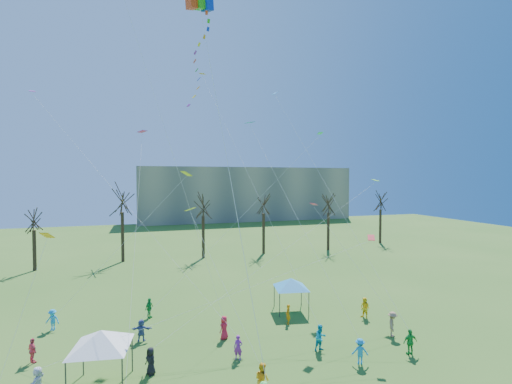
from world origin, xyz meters
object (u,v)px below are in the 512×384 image
object	(u,v)px
distant_building	(246,194)
big_box_kite	(203,60)
canopy_tent_blue	(291,283)
canopy_tent_white	(101,339)

from	to	relation	value
distant_building	big_box_kite	distance (m)	81.37
distant_building	canopy_tent_blue	xyz separation A→B (m)	(-15.64, -70.50, -4.98)
canopy_tent_blue	canopy_tent_white	bearing A→B (deg)	-153.20
big_box_kite	distant_building	bearing A→B (deg)	72.36
big_box_kite	canopy_tent_white	size ratio (longest dim) A/B	5.25
distant_building	canopy_tent_white	size ratio (longest dim) A/B	13.85
distant_building	canopy_tent_blue	distance (m)	72.38
big_box_kite	canopy_tent_blue	world-z (taller)	big_box_kite
big_box_kite	canopy_tent_white	world-z (taller)	big_box_kite
distant_building	canopy_tent_blue	size ratio (longest dim) A/B	15.36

